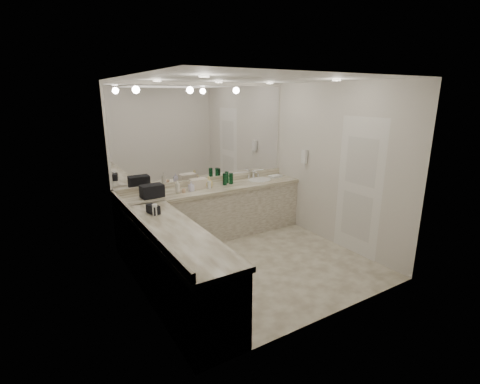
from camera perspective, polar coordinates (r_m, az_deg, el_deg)
floor at (r=5.23m, az=2.01°, el=-11.65°), size 3.20×3.20×0.00m
ceiling at (r=4.65m, az=2.33°, el=18.10°), size 3.20×3.20×0.00m
wall_back at (r=6.06m, az=-5.77°, el=5.11°), size 3.20×0.02×2.60m
wall_left at (r=4.14m, az=-16.61°, el=-0.45°), size 0.02×3.00×2.60m
wall_right at (r=5.80m, az=15.45°, el=4.16°), size 0.02×3.00×2.60m
vanity_back_base at (r=6.02m, az=-4.29°, el=-3.58°), size 3.20×0.60×0.84m
vanity_back_top at (r=5.88m, az=-4.33°, el=0.53°), size 3.20×0.64×0.06m
vanity_left_base at (r=4.28m, az=-10.61°, el=-12.24°), size 0.60×2.40×0.84m
vanity_left_top at (r=4.09m, az=-10.79°, el=-6.62°), size 0.64×2.42×0.06m
backsplash_back at (r=6.11m, az=-5.60°, el=1.86°), size 3.20×0.04×0.10m
backsplash_left at (r=4.25m, az=-15.98°, el=-4.95°), size 0.04×3.00×0.10m
mirror_back at (r=5.98m, az=-5.85°, el=9.58°), size 3.12×0.01×1.55m
mirror_left at (r=4.04m, az=-16.97°, el=6.06°), size 0.01×2.92×1.55m
sink at (r=6.36m, az=3.24°, el=1.94°), size 0.44×0.44×0.03m
faucet at (r=6.51m, az=2.20°, el=2.96°), size 0.24×0.16×0.14m
wall_phone at (r=6.25m, az=10.53°, el=5.73°), size 0.06×0.10×0.24m
door at (r=5.53m, az=18.92°, el=0.66°), size 0.02×0.82×2.10m
black_toiletry_bag at (r=5.41m, az=-14.23°, el=0.12°), size 0.34×0.22×0.19m
black_bag_spill at (r=4.68m, az=-14.06°, el=-2.81°), size 0.14×0.22×0.11m
cream_cosmetic_case at (r=5.81m, az=-6.83°, el=1.43°), size 0.30×0.19×0.17m
hand_towel at (r=6.59m, az=5.82°, el=2.59°), size 0.25×0.18×0.04m
lotion_left at (r=4.61m, az=-13.79°, el=-2.81°), size 0.07×0.07×0.16m
soap_bottle_a at (r=5.57m, az=-10.23°, el=0.93°), size 0.09×0.09×0.22m
soap_bottle_b at (r=5.64m, az=-8.02°, el=0.94°), size 0.09×0.09×0.16m
soap_bottle_c at (r=5.83m, az=-5.18°, el=1.66°), size 0.18×0.18×0.19m
green_bottle_0 at (r=6.05m, az=-1.48°, el=2.24°), size 0.07×0.07×0.19m
green_bottle_1 at (r=5.98m, az=-2.53°, el=2.12°), size 0.07×0.07×0.20m
green_bottle_2 at (r=6.13m, az=-2.19°, el=2.45°), size 0.07×0.07×0.20m
amenity_bottle_0 at (r=5.43m, az=-15.17°, el=-0.52°), size 0.06×0.06×0.07m
amenity_bottle_1 at (r=5.58m, az=-9.22°, el=0.20°), size 0.06×0.06×0.06m
amenity_bottle_2 at (r=5.82m, az=-5.95°, el=1.37°), size 0.06×0.06×0.15m
amenity_bottle_3 at (r=5.75m, az=-5.08°, el=1.15°), size 0.06×0.06×0.13m
amenity_bottle_4 at (r=5.92m, az=-5.69°, el=1.41°), size 0.05×0.05×0.10m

